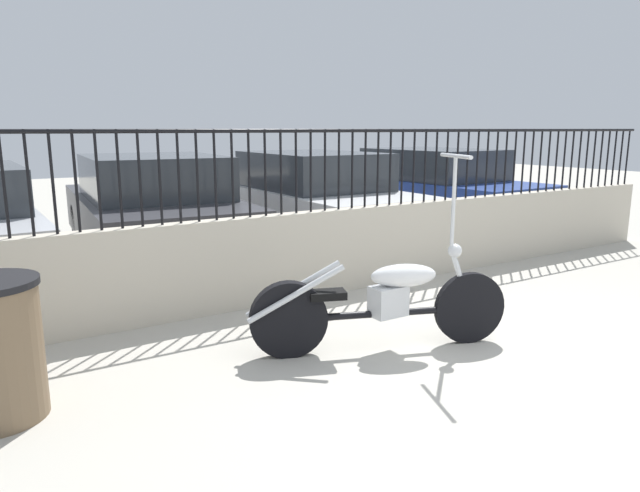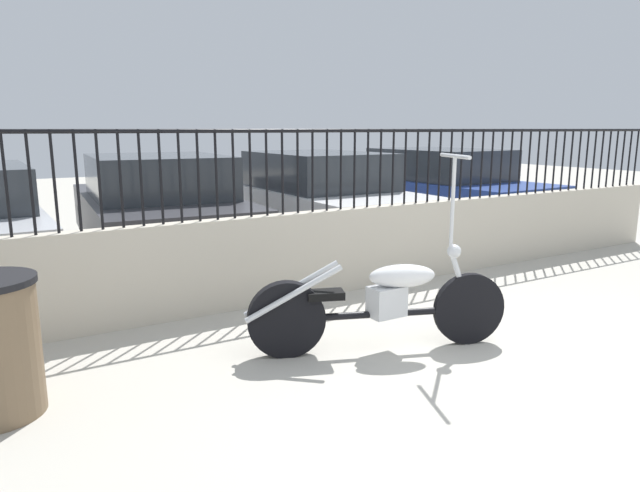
% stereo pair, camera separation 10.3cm
% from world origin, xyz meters
% --- Properties ---
extents(ground_plane, '(40.00, 40.00, 0.00)m').
position_xyz_m(ground_plane, '(0.00, 0.00, 0.00)').
color(ground_plane, '#B7B2A5').
extents(low_wall, '(10.72, 0.18, 0.88)m').
position_xyz_m(low_wall, '(0.00, 2.92, 0.44)').
color(low_wall, beige).
rests_on(low_wall, ground_plane).
extents(fence_railing, '(10.72, 0.04, 0.83)m').
position_xyz_m(fence_railing, '(-0.00, 2.92, 1.42)').
color(fence_railing, black).
rests_on(fence_railing, low_wall).
extents(motorcycle_black, '(2.00, 0.90, 1.53)m').
position_xyz_m(motorcycle_black, '(-0.72, 1.36, 0.39)').
color(motorcycle_black, black).
rests_on(motorcycle_black, ground_plane).
extents(car_dark_grey, '(2.06, 4.29, 1.38)m').
position_xyz_m(car_dark_grey, '(-1.26, 5.42, 0.69)').
color(car_dark_grey, black).
rests_on(car_dark_grey, ground_plane).
extents(car_white, '(1.79, 4.54, 1.36)m').
position_xyz_m(car_white, '(1.20, 5.58, 0.68)').
color(car_white, black).
rests_on(car_white, ground_plane).
extents(car_blue, '(1.90, 4.64, 1.37)m').
position_xyz_m(car_blue, '(3.68, 5.62, 0.69)').
color(car_blue, black).
rests_on(car_blue, ground_plane).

